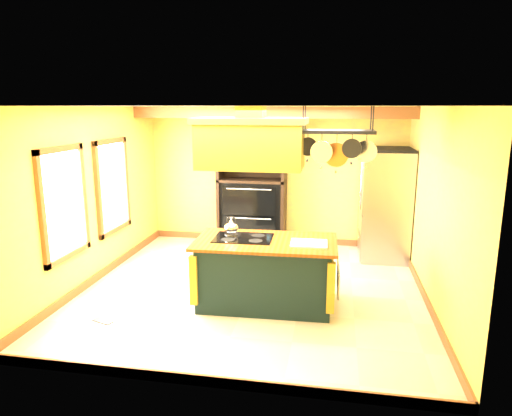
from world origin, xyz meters
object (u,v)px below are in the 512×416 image
(pot_rack, at_px, (337,140))
(refrigerator, at_px, (385,206))
(kitchen_island, at_px, (265,272))
(hutch, at_px, (252,201))
(range_hood, at_px, (251,142))

(pot_rack, bearing_deg, refrigerator, 69.43)
(kitchen_island, relative_size, hutch, 0.84)
(pot_rack, distance_m, refrigerator, 2.86)
(range_hood, bearing_deg, hutch, 100.07)
(range_hood, distance_m, hutch, 3.08)
(kitchen_island, xyz_separation_m, refrigerator, (1.79, 2.38, 0.48))
(pot_rack, distance_m, hutch, 3.44)
(kitchen_island, relative_size, refrigerator, 1.00)
(pot_rack, bearing_deg, hutch, 120.32)
(hutch, bearing_deg, kitchen_island, -75.95)
(range_hood, distance_m, refrigerator, 3.36)
(pot_rack, xyz_separation_m, hutch, (-1.59, 2.72, -1.39))
(range_hood, xyz_separation_m, refrigerator, (1.99, 2.38, -1.30))
(pot_rack, xyz_separation_m, refrigerator, (0.89, 2.37, -1.33))
(kitchen_island, height_order, refrigerator, refrigerator)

